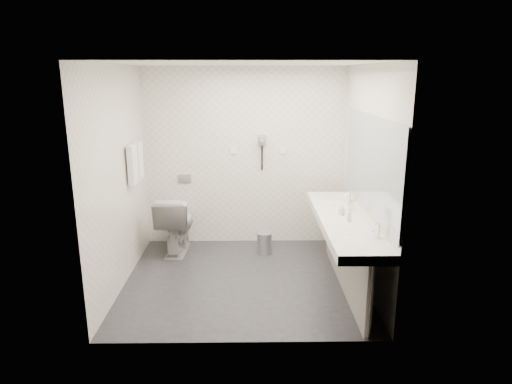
{
  "coord_description": "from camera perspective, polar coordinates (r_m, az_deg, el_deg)",
  "views": [
    {
      "loc": [
        0.08,
        -4.96,
        2.4
      ],
      "look_at": [
        0.15,
        0.15,
        1.05
      ],
      "focal_mm": 31.6,
      "sensor_mm": 36.0,
      "label": 1
    }
  ],
  "objects": [
    {
      "name": "dryer_barrel",
      "position": [
        6.22,
        0.79,
        6.77
      ],
      "size": [
        0.08,
        0.14,
        0.08
      ],
      "primitive_type": "cylinder",
      "rotation": [
        1.57,
        0.0,
        0.0
      ],
      "color": "gray",
      "rests_on": "dryer_cradle"
    },
    {
      "name": "faucet_far",
      "position": [
        5.74,
        11.71,
        -0.4
      ],
      "size": [
        0.04,
        0.04,
        0.15
      ],
      "primitive_type": "cylinder",
      "color": "silver",
      "rests_on": "vanity_counter"
    },
    {
      "name": "towel_rail",
      "position": [
        5.75,
        -15.25,
        5.79
      ],
      "size": [
        0.02,
        0.62,
        0.02
      ],
      "primitive_type": "cylinder",
      "rotation": [
        1.57,
        0.0,
        0.0
      ],
      "color": "silver",
      "rests_on": "wall_left"
    },
    {
      "name": "bin_lid",
      "position": [
        6.15,
        1.07,
        -5.27
      ],
      "size": [
        0.2,
        0.2,
        0.02
      ],
      "primitive_type": "cylinder",
      "color": "#B2B5BA",
      "rests_on": "pedal_bin"
    },
    {
      "name": "basin_far",
      "position": [
        5.73,
        9.76,
        -1.28
      ],
      "size": [
        0.4,
        0.31,
        0.05
      ],
      "primitive_type": "ellipsoid",
      "color": "white",
      "rests_on": "vanity_counter"
    },
    {
      "name": "pedal_bin",
      "position": [
        6.2,
        1.06,
        -6.56
      ],
      "size": [
        0.25,
        0.25,
        0.28
      ],
      "primitive_type": "cylinder",
      "rotation": [
        0.0,
        0.0,
        -0.29
      ],
      "color": "#B2B5BA",
      "rests_on": "floor"
    },
    {
      "name": "soap_bottle_c",
      "position": [
        4.97,
        11.71,
        -2.89
      ],
      "size": [
        0.06,
        0.06,
        0.13
      ],
      "primitive_type": "imported",
      "rotation": [
        0.0,
        0.0,
        -0.24
      ],
      "color": "silver",
      "rests_on": "vanity_counter"
    },
    {
      "name": "vanity_post_near",
      "position": [
        4.38,
        14.26,
        -13.28
      ],
      "size": [
        0.06,
        0.06,
        0.75
      ],
      "primitive_type": "cylinder",
      "color": "silver",
      "rests_on": "floor"
    },
    {
      "name": "faucet_near",
      "position": [
        4.54,
        15.17,
        -4.71
      ],
      "size": [
        0.04,
        0.04,
        0.15
      ],
      "primitive_type": "cylinder",
      "color": "silver",
      "rests_on": "vanity_counter"
    },
    {
      "name": "ceiling",
      "position": [
        4.96,
        -1.78,
        15.95
      ],
      "size": [
        2.8,
        2.8,
        0.0
      ],
      "primitive_type": "plane",
      "rotation": [
        3.14,
        0.0,
        0.0
      ],
      "color": "white",
      "rests_on": "wall_back"
    },
    {
      "name": "soap_bottle_a",
      "position": [
        5.16,
        10.8,
        -2.27
      ],
      "size": [
        0.07,
        0.07,
        0.11
      ],
      "primitive_type": "imported",
      "rotation": [
        0.0,
        0.0,
        0.62
      ],
      "color": "silver",
      "rests_on": "vanity_counter"
    },
    {
      "name": "flush_plate",
      "position": [
        6.48,
        -9.03,
        1.69
      ],
      "size": [
        0.18,
        0.02,
        0.12
      ],
      "primitive_type": "cube",
      "color": "#B2B5BA",
      "rests_on": "wall_back"
    },
    {
      "name": "dryer_cradle",
      "position": [
        6.29,
        0.77,
        6.59
      ],
      "size": [
        0.1,
        0.04,
        0.14
      ],
      "primitive_type": "cube",
      "color": "gray",
      "rests_on": "wall_back"
    },
    {
      "name": "wall_left",
      "position": [
        5.3,
        -16.99,
        1.61
      ],
      "size": [
        0.0,
        2.6,
        2.6
      ],
      "primitive_type": "plane",
      "rotation": [
        1.57,
        0.0,
        1.57
      ],
      "color": "white",
      "rests_on": "floor"
    },
    {
      "name": "vanity_post_far",
      "position": [
        6.24,
        9.44,
        -4.34
      ],
      "size": [
        0.06,
        0.06,
        0.75
      ],
      "primitive_type": "cylinder",
      "color": "silver",
      "rests_on": "floor"
    },
    {
      "name": "dryer_cord",
      "position": [
        6.32,
        0.77,
        4.33
      ],
      "size": [
        0.02,
        0.02,
        0.35
      ],
      "primitive_type": "cylinder",
      "color": "black",
      "rests_on": "dryer_cradle"
    },
    {
      "name": "vanity_counter",
      "position": [
        5.13,
        11.04,
        -3.67
      ],
      "size": [
        0.55,
        2.2,
        0.1
      ],
      "primitive_type": "cube",
      "color": "white",
      "rests_on": "floor"
    },
    {
      "name": "basin_near",
      "position": [
        4.52,
        12.71,
        -5.85
      ],
      "size": [
        0.4,
        0.31,
        0.05
      ],
      "primitive_type": "ellipsoid",
      "color": "white",
      "rests_on": "vanity_counter"
    },
    {
      "name": "vanity_panel",
      "position": [
        5.28,
        11.08,
        -8.04
      ],
      "size": [
        0.03,
        2.15,
        0.75
      ],
      "primitive_type": "cube",
      "color": "gray",
      "rests_on": "floor"
    },
    {
      "name": "floor",
      "position": [
        5.51,
        -1.57,
        -11.03
      ],
      "size": [
        2.8,
        2.8,
        0.0
      ],
      "primitive_type": "plane",
      "color": "#28282D",
      "rests_on": "ground"
    },
    {
      "name": "wall_right",
      "position": [
        5.26,
        13.78,
        1.74
      ],
      "size": [
        0.0,
        2.6,
        2.6
      ],
      "primitive_type": "plane",
      "rotation": [
        1.57,
        0.0,
        -1.57
      ],
      "color": "white",
      "rests_on": "floor"
    },
    {
      "name": "wall_back",
      "position": [
        6.36,
        -1.5,
        4.39
      ],
      "size": [
        2.8,
        0.0,
        2.8
      ],
      "primitive_type": "plane",
      "rotation": [
        1.57,
        0.0,
        0.0
      ],
      "color": "white",
      "rests_on": "floor"
    },
    {
      "name": "switch_plate_b",
      "position": [
        6.35,
        3.48,
        5.27
      ],
      "size": [
        0.09,
        0.02,
        0.09
      ],
      "primitive_type": "cube",
      "color": "white",
      "rests_on": "wall_back"
    },
    {
      "name": "mirror",
      "position": [
        5.02,
        14.31,
        3.44
      ],
      "size": [
        0.02,
        2.2,
        1.05
      ],
      "primitive_type": "cube",
      "color": "#B2BCC6",
      "rests_on": "wall_right"
    },
    {
      "name": "glass_left",
      "position": [
        5.38,
        11.93,
        -1.72
      ],
      "size": [
        0.06,
        0.06,
        0.1
      ],
      "primitive_type": "cylinder",
      "rotation": [
        0.0,
        0.0,
        -0.02
      ],
      "color": "silver",
      "rests_on": "vanity_counter"
    },
    {
      "name": "towel_near",
      "position": [
        5.65,
        -15.34,
        3.37
      ],
      "size": [
        0.07,
        0.24,
        0.48
      ],
      "primitive_type": "cube",
      "color": "white",
      "rests_on": "towel_rail"
    },
    {
      "name": "switch_plate_a",
      "position": [
        6.34,
        -2.87,
        5.25
      ],
      "size": [
        0.09,
        0.02,
        0.09
      ],
      "primitive_type": "cube",
      "color": "white",
      "rests_on": "wall_back"
    },
    {
      "name": "wall_front",
      "position": [
        3.84,
        -1.94,
        -2.67
      ],
      "size": [
        2.8,
        0.0,
        2.8
      ],
      "primitive_type": "plane",
      "rotation": [
        -1.57,
        0.0,
        0.0
      ],
      "color": "white",
      "rests_on": "floor"
    },
    {
      "name": "towel_far",
      "position": [
        5.92,
        -14.68,
        3.91
      ],
      "size": [
        0.07,
        0.24,
        0.48
      ],
      "primitive_type": "cube",
      "color": "white",
      "rests_on": "towel_rail"
    },
    {
      "name": "toilet",
      "position": [
        6.27,
        -10.08,
        -3.98
      ],
      "size": [
        0.5,
        0.82,
        0.81
      ],
      "primitive_type": "imported",
      "rotation": [
        0.0,
        0.0,
        3.08
      ],
      "color": "white",
      "rests_on": "floor"
    }
  ]
}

